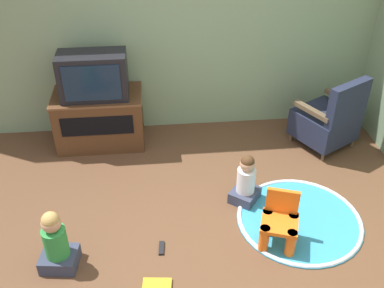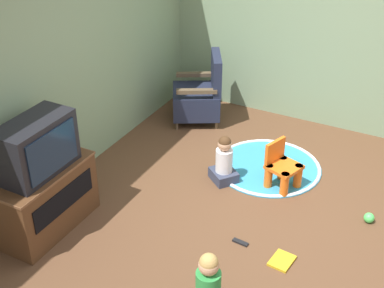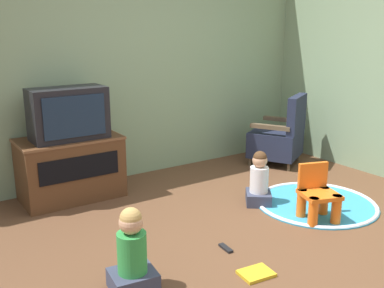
{
  "view_description": "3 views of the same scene",
  "coord_description": "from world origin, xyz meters",
  "views": [
    {
      "loc": [
        -0.41,
        -2.68,
        2.97
      ],
      "look_at": [
        -0.09,
        0.51,
        0.77
      ],
      "focal_mm": 42.0,
      "sensor_mm": 36.0,
      "label": 1
    },
    {
      "loc": [
        -3.88,
        -1.3,
        3.24
      ],
      "look_at": [
        -0.28,
        0.6,
        0.82
      ],
      "focal_mm": 50.0,
      "sensor_mm": 36.0,
      "label": 2
    },
    {
      "loc": [
        -2.4,
        -2.46,
        1.7
      ],
      "look_at": [
        -0.23,
        0.77,
        0.66
      ],
      "focal_mm": 42.0,
      "sensor_mm": 36.0,
      "label": 3
    }
  ],
  "objects": [
    {
      "name": "play_mat",
      "position": [
        0.89,
        0.27,
        0.01
      ],
      "size": [
        1.17,
        1.17,
        0.04
      ],
      "color": "teal",
      "rests_on": "ground_plane"
    },
    {
      "name": "tv_cabinet",
      "position": [
        -1.02,
        1.77,
        0.32
      ],
      "size": [
        0.99,
        0.57,
        0.62
      ],
      "color": "#4C2D19",
      "rests_on": "ground_plane"
    },
    {
      "name": "black_armchair",
      "position": [
        1.54,
        1.45,
        0.34
      ],
      "size": [
        0.79,
        0.79,
        0.88
      ],
      "rotation": [
        0.0,
        0.0,
        3.65
      ],
      "color": "brown",
      "rests_on": "ground_plane"
    },
    {
      "name": "child_watching_left",
      "position": [
        0.44,
        0.6,
        0.23
      ],
      "size": [
        0.35,
        0.36,
        0.53
      ],
      "rotation": [
        0.0,
        0.0,
        0.91
      ],
      "color": "#33384C",
      "rests_on": "ground_plane"
    },
    {
      "name": "ground_plane",
      "position": [
        0.0,
        0.0,
        0.0
      ],
      "size": [
        30.0,
        30.0,
        0.0
      ],
      "primitive_type": "plane",
      "color": "brown"
    },
    {
      "name": "wall_right",
      "position": [
        2.22,
        -0.4,
        1.32
      ],
      "size": [
        0.12,
        5.19,
        2.65
      ],
      "color": "gray",
      "rests_on": "ground_plane"
    },
    {
      "name": "remote_control",
      "position": [
        -0.41,
        0.04,
        0.01
      ],
      "size": [
        0.06,
        0.15,
        0.02
      ],
      "rotation": [
        0.0,
        0.0,
        1.48
      ],
      "color": "black",
      "rests_on": "ground_plane"
    },
    {
      "name": "wall_back",
      "position": [
        -0.36,
        2.13,
        1.32
      ],
      "size": [
        5.28,
        0.12,
        2.65
      ],
      "color": "gray",
      "rests_on": "ground_plane"
    },
    {
      "name": "television",
      "position": [
        -1.02,
        1.72,
        0.88
      ],
      "size": [
        0.72,
        0.37,
        0.5
      ],
      "color": "black",
      "rests_on": "tv_cabinet"
    },
    {
      "name": "toy_ball",
      "position": [
        0.44,
        -0.92,
        0.05
      ],
      "size": [
        0.1,
        0.1,
        0.1
      ],
      "color": "#4CCC59",
      "rests_on": "ground_plane"
    },
    {
      "name": "child_watching_center",
      "position": [
        -1.25,
        -0.05,
        0.25
      ],
      "size": [
        0.33,
        0.29,
        0.58
      ],
      "rotation": [
        0.0,
        0.0,
        -0.13
      ],
      "color": "#33384C",
      "rests_on": "ground_plane"
    },
    {
      "name": "book",
      "position": [
        -0.46,
        -0.38,
        0.01
      ],
      "size": [
        0.25,
        0.2,
        0.02
      ],
      "rotation": [
        0.0,
        0.0,
        3.03
      ],
      "color": "gold",
      "rests_on": "ground_plane"
    },
    {
      "name": "yellow_kid_chair",
      "position": [
        0.62,
        0.02,
        0.2
      ],
      "size": [
        0.39,
        0.38,
        0.5
      ],
      "rotation": [
        0.0,
        0.0,
        -0.33
      ],
      "color": "orange",
      "rests_on": "ground_plane"
    }
  ]
}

